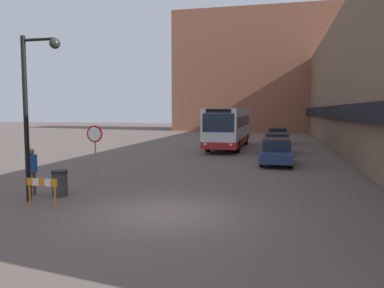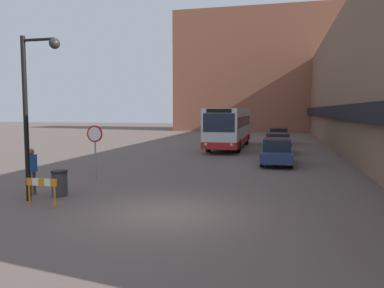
{
  "view_description": "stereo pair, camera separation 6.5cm",
  "coord_description": "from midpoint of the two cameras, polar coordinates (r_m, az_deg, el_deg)",
  "views": [
    {
      "loc": [
        3.34,
        -10.76,
        3.14
      ],
      "look_at": [
        -0.49,
        5.58,
        1.64
      ],
      "focal_mm": 35.0,
      "sensor_mm": 36.0,
      "label": 1
    },
    {
      "loc": [
        3.41,
        -10.74,
        3.14
      ],
      "look_at": [
        -0.49,
        5.58,
        1.64
      ],
      "focal_mm": 35.0,
      "sensor_mm": 36.0,
      "label": 2
    }
  ],
  "objects": [
    {
      "name": "ground_plane",
      "position": [
        11.7,
        -4.15,
        -10.47
      ],
      "size": [
        160.0,
        160.0,
        0.0
      ],
      "primitive_type": "plane",
      "color": "brown"
    },
    {
      "name": "building_row_right",
      "position": [
        35.44,
        24.16,
        8.09
      ],
      "size": [
        5.5,
        60.0,
        10.55
      ],
      "color": "brown",
      "rests_on": "ground_plane"
    },
    {
      "name": "building_backdrop_far",
      "position": [
        60.33,
        10.1,
        10.76
      ],
      "size": [
        26.0,
        8.0,
        18.33
      ],
      "color": "brown",
      "rests_on": "ground_plane"
    },
    {
      "name": "city_bus",
      "position": [
        31.55,
        5.59,
        2.62
      ],
      "size": [
        2.56,
        11.41,
        3.31
      ],
      "color": "silver",
      "rests_on": "ground_plane"
    },
    {
      "name": "parked_car_front",
      "position": [
        22.6,
        12.68,
        -1.09
      ],
      "size": [
        1.8,
        4.6,
        1.5
      ],
      "color": "navy",
      "rests_on": "ground_plane"
    },
    {
      "name": "parked_car_middle",
      "position": [
        28.37,
        12.79,
        0.13
      ],
      "size": [
        1.91,
        4.43,
        1.48
      ],
      "color": "black",
      "rests_on": "ground_plane"
    },
    {
      "name": "parked_car_back",
      "position": [
        36.18,
        12.89,
        1.2
      ],
      "size": [
        1.83,
        4.7,
        1.52
      ],
      "color": "black",
      "rests_on": "ground_plane"
    },
    {
      "name": "stop_sign",
      "position": [
        17.48,
        -14.7,
        0.54
      ],
      "size": [
        0.76,
        0.08,
        2.47
      ],
      "color": "gray",
      "rests_on": "ground_plane"
    },
    {
      "name": "street_lamp",
      "position": [
        13.84,
        -23.18,
        6.4
      ],
      "size": [
        1.46,
        0.36,
        5.64
      ],
      "color": "black",
      "rests_on": "ground_plane"
    },
    {
      "name": "pedestrian",
      "position": [
        15.1,
        -23.38,
        -3.28
      ],
      "size": [
        0.27,
        0.56,
        1.74
      ],
      "rotation": [
        0.0,
        0.0,
        -1.44
      ],
      "color": "brown",
      "rests_on": "ground_plane"
    },
    {
      "name": "trash_bin",
      "position": [
        14.68,
        -19.63,
        -5.62
      ],
      "size": [
        0.59,
        0.59,
        0.95
      ],
      "color": "#38383D",
      "rests_on": "ground_plane"
    },
    {
      "name": "construction_barricade",
      "position": [
        13.17,
        -22.02,
        -6.08
      ],
      "size": [
        1.1,
        0.06,
        0.94
      ],
      "color": "orange",
      "rests_on": "ground_plane"
    }
  ]
}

